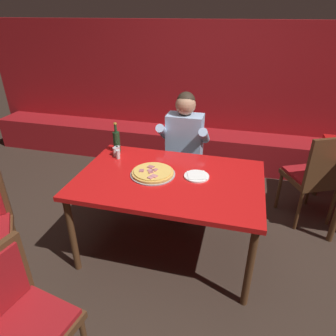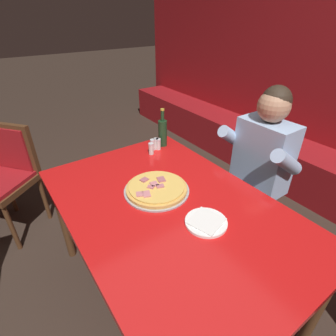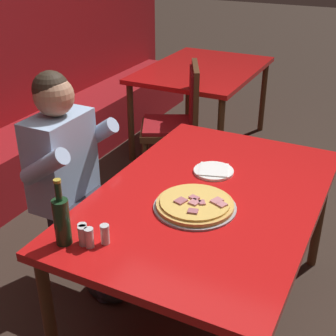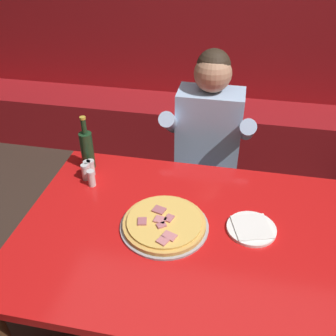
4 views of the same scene
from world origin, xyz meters
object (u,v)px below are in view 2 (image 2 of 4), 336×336
shaker_black_pepper (153,145)px  dining_chair_near_left (5,172)px  diner_seated_blue_shirt (254,169)px  main_dining_table (170,215)px  plate_white_paper (206,222)px  beer_bottle (163,132)px  shaker_red_pepper_flakes (156,144)px  pizza (157,189)px  shaker_parmesan (151,149)px  shaker_oregano (158,145)px

shaker_black_pepper → dining_chair_near_left: bearing=-127.1°
shaker_black_pepper → dining_chair_near_left: dining_chair_near_left is taller
diner_seated_blue_shirt → main_dining_table: bearing=-86.5°
shaker_black_pepper → plate_white_paper: bearing=-14.1°
diner_seated_blue_shirt → plate_white_paper: bearing=-69.2°
main_dining_table → dining_chair_near_left: bearing=-152.5°
beer_bottle → shaker_red_pepper_flakes: beer_bottle is taller
dining_chair_near_left → shaker_red_pepper_flakes: bearing=53.7°
shaker_black_pepper → shaker_red_pepper_flakes: bearing=90.0°
pizza → shaker_black_pepper: 0.52m
shaker_red_pepper_flakes → plate_white_paper: bearing=-16.1°
shaker_parmesan → plate_white_paper: bearing=-11.9°
pizza → shaker_parmesan: (-0.41, 0.22, 0.02)m
main_dining_table → beer_bottle: 0.75m
plate_white_paper → shaker_parmesan: bearing=168.1°
main_dining_table → shaker_parmesan: size_ratio=17.86×
shaker_oregano → diner_seated_blue_shirt: bearing=39.8°
main_dining_table → shaker_red_pepper_flakes: bearing=153.5°
diner_seated_blue_shirt → dining_chair_near_left: (-1.29, -1.46, -0.16)m
pizza → shaker_red_pepper_flakes: 0.54m
shaker_oregano → diner_seated_blue_shirt: 0.71m
plate_white_paper → diner_seated_blue_shirt: bearing=110.8°
beer_bottle → shaker_oregano: (0.04, -0.07, -0.07)m
dining_chair_near_left → pizza: bearing=30.7°
beer_bottle → dining_chair_near_left: bearing=-123.4°
beer_bottle → shaker_red_pepper_flakes: size_ratio=3.40×
plate_white_paper → beer_bottle: (-0.85, 0.31, 0.10)m
shaker_oregano → dining_chair_near_left: (-0.74, -1.00, -0.26)m
pizza → shaker_red_pepper_flakes: shaker_red_pepper_flakes is taller
dining_chair_near_left → diner_seated_blue_shirt: bearing=48.6°
plate_white_paper → shaker_parmesan: size_ratio=2.44×
pizza → dining_chair_near_left: 1.40m
shaker_black_pepper → diner_seated_blue_shirt: bearing=41.6°
shaker_parmesan → dining_chair_near_left: bearing=-130.2°
shaker_red_pepper_flakes → shaker_oregano: bearing=37.6°
shaker_black_pepper → shaker_red_pepper_flakes: same height
shaker_oregano → dining_chair_near_left: 1.28m
shaker_red_pepper_flakes → diner_seated_blue_shirt: size_ratio=0.07×
shaker_black_pepper → dining_chair_near_left: 1.24m
shaker_oregano → diner_seated_blue_shirt: (0.54, 0.45, -0.10)m
shaker_parmesan → dining_chair_near_left: dining_chair_near_left is taller
shaker_oregano → pizza: bearing=-34.4°
shaker_oregano → shaker_red_pepper_flakes: (-0.01, -0.01, 0.00)m
plate_white_paper → beer_bottle: bearing=159.6°
plate_white_paper → shaker_black_pepper: shaker_black_pepper is taller
shaker_oregano → beer_bottle: bearing=120.1°
main_dining_table → pizza: (-0.15, 0.01, 0.09)m
pizza → beer_bottle: beer_bottle is taller
shaker_black_pepper → shaker_parmesan: same height
shaker_oregano → shaker_parmesan: (0.03, -0.08, 0.00)m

